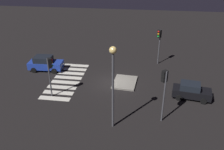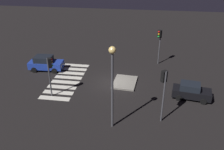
% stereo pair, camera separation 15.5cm
% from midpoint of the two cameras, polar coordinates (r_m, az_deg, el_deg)
% --- Properties ---
extents(ground_plane, '(80.00, 80.00, 0.00)m').
position_cam_midpoint_polar(ground_plane, '(27.10, 0.16, -1.89)').
color(ground_plane, black).
extents(traffic_island, '(3.48, 2.72, 0.18)m').
position_cam_midpoint_polar(traffic_island, '(27.09, 3.20, -1.73)').
color(traffic_island, gray).
rests_on(traffic_island, ground).
extents(car_black, '(2.18, 3.90, 1.63)m').
position_cam_midpoint_polar(car_black, '(25.22, 18.28, -3.64)').
color(car_black, black).
rests_on(car_black, ground).
extents(car_blue, '(2.12, 4.22, 1.80)m').
position_cam_midpoint_polar(car_blue, '(30.89, -15.22, 2.69)').
color(car_blue, '#1E389E').
rests_on(car_blue, ground).
extents(traffic_light_north, '(0.53, 0.54, 4.73)m').
position_cam_midpoint_polar(traffic_light_north, '(19.94, 12.27, -2.06)').
color(traffic_light_north, '#47474C').
rests_on(traffic_light_north, ground).
extents(traffic_light_west, '(0.53, 0.54, 4.56)m').
position_cam_midpoint_polar(traffic_light_west, '(31.10, 11.25, 8.37)').
color(traffic_light_west, '#47474C').
rests_on(traffic_light_west, ground).
extents(traffic_light_east, '(0.54, 0.53, 4.13)m').
position_cam_midpoint_polar(traffic_light_east, '(24.02, -14.21, 1.65)').
color(traffic_light_east, '#47474C').
rests_on(traffic_light_east, ground).
extents(street_lamp, '(0.56, 0.56, 7.07)m').
position_cam_midpoint_polar(street_lamp, '(18.15, 0.31, 0.22)').
color(street_lamp, '#47474C').
rests_on(street_lamp, ground).
extents(crosswalk_near, '(8.75, 3.20, 0.02)m').
position_cam_midpoint_polar(crosswalk_near, '(28.24, -10.40, -1.09)').
color(crosswalk_near, silver).
rests_on(crosswalk_near, ground).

